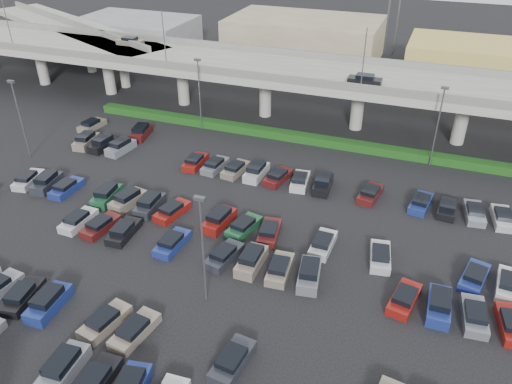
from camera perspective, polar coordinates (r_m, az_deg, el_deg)
ground at (r=49.10m, az=-1.65°, el=-6.19°), size 280.00×280.00×0.00m
overpass at (r=73.32m, az=7.77°, el=12.78°), size 150.00×13.00×15.80m
on_ramp at (r=106.22m, az=-20.18°, el=16.93°), size 50.93×30.13×8.80m
hedge at (r=69.31m, az=6.15°, el=6.05°), size 66.00×1.60×1.10m
parked_cars at (r=47.03m, az=-4.37°, el=-7.27°), size 63.01×41.66×1.67m
light_poles at (r=48.65m, az=-5.39°, el=2.08°), size 66.90×48.38×10.30m
distant_buildings at (r=101.27m, az=19.00°, el=14.66°), size 138.00×24.00×9.00m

